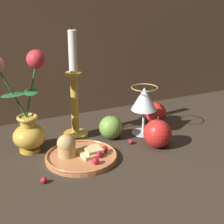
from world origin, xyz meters
TOP-DOWN VIEW (x-y plane):
  - ground_plane at (0.00, 0.00)m, footprint 2.40×2.40m
  - vase at (-0.18, 0.09)m, footprint 0.16×0.09m
  - plate_with_pastries at (-0.07, -0.02)m, footprint 0.20×0.20m
  - wine_glass at (0.18, 0.07)m, footprint 0.08×0.08m
  - candlestick at (-0.03, 0.14)m, footprint 0.08×0.08m
  - apple_beside_vase at (0.07, 0.07)m, footprint 0.07×0.07m
  - apple_near_glass at (0.16, -0.04)m, footprint 0.08×0.08m
  - apple_at_table_edge at (0.25, 0.12)m, footprint 0.07×0.07m
  - berry_near_plate at (0.24, 0.04)m, footprint 0.02×0.02m
  - berry_front_center at (-0.19, -0.10)m, footprint 0.02×0.02m
  - berry_by_glass_stem at (0.10, 0.01)m, footprint 0.01×0.01m

SIDE VIEW (x-z plane):
  - ground_plane at x=0.00m, z-range 0.00..0.00m
  - berry_by_glass_stem at x=0.10m, z-range 0.00..0.01m
  - berry_front_center at x=-0.19m, z-range 0.00..0.02m
  - berry_near_plate at x=0.24m, z-range 0.00..0.02m
  - plate_with_pastries at x=-0.07m, z-range -0.02..0.05m
  - apple_beside_vase at x=0.07m, z-range -0.01..0.08m
  - apple_at_table_edge at x=0.25m, z-range -0.01..0.08m
  - apple_near_glass at x=0.16m, z-range -0.01..0.09m
  - vase at x=-0.18m, z-range -0.04..0.25m
  - wine_glass at x=0.18m, z-range 0.03..0.19m
  - candlestick at x=-0.03m, z-range -0.03..0.31m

